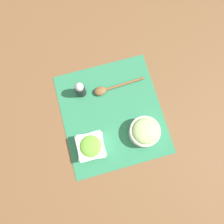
% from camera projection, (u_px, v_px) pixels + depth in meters
% --- Properties ---
extents(ground_plane, '(3.00, 3.00, 0.00)m').
position_uv_depth(ground_plane, '(112.00, 114.00, 1.02)').
color(ground_plane, brown).
extents(placemat, '(0.50, 0.46, 0.00)m').
position_uv_depth(placemat, '(112.00, 114.00, 1.01)').
color(placemat, '#2D7A51').
rests_on(placemat, ground_plane).
extents(cucumber_bowl, '(0.14, 0.14, 0.08)m').
position_uv_depth(cucumber_bowl, '(145.00, 132.00, 0.96)').
color(cucumber_bowl, silver).
rests_on(cucumber_bowl, placemat).
extents(lettuce_bowl, '(0.13, 0.13, 0.07)m').
position_uv_depth(lettuce_bowl, '(91.00, 146.00, 0.94)').
color(lettuce_bowl, white).
rests_on(lettuce_bowl, placemat).
extents(wooden_spoon, '(0.05, 0.25, 0.02)m').
position_uv_depth(wooden_spoon, '(108.00, 89.00, 1.03)').
color(wooden_spoon, brown).
rests_on(wooden_spoon, placemat).
extents(pepper_shaker, '(0.05, 0.05, 0.10)m').
position_uv_depth(pepper_shaker, '(80.00, 89.00, 0.99)').
color(pepper_shaker, black).
rests_on(pepper_shaker, placemat).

